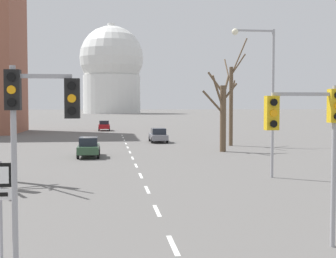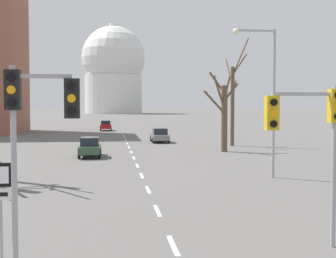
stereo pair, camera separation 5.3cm
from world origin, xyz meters
name	(u,v)px [view 2 (the right image)]	position (x,y,z in m)	size (l,w,h in m)	color
lane_stripe_1	(173,245)	(0.00, 7.69, 0.00)	(0.16, 2.00, 0.01)	silver
lane_stripe_2	(157,211)	(0.00, 12.19, 0.00)	(0.16, 2.00, 0.01)	silver
lane_stripe_3	(148,190)	(0.00, 16.69, 0.00)	(0.16, 2.00, 0.01)	silver
lane_stripe_4	(142,176)	(0.00, 21.19, 0.00)	(0.16, 2.00, 0.01)	silver
lane_stripe_5	(137,166)	(0.00, 25.69, 0.00)	(0.16, 2.00, 0.01)	silver
lane_stripe_6	(134,158)	(0.00, 30.19, 0.00)	(0.16, 2.00, 0.01)	silver
lane_stripe_7	(131,152)	(0.00, 34.69, 0.00)	(0.16, 2.00, 0.01)	silver
lane_stripe_8	(129,147)	(0.00, 39.19, 0.00)	(0.16, 2.00, 0.01)	silver
lane_stripe_9	(127,144)	(0.00, 43.69, 0.00)	(0.16, 2.00, 0.01)	silver
lane_stripe_10	(126,140)	(0.00, 48.19, 0.00)	(0.16, 2.00, 0.01)	silver
lane_stripe_11	(125,138)	(0.00, 52.69, 0.00)	(0.16, 2.00, 0.01)	silver
lane_stripe_12	(124,135)	(0.00, 57.19, 0.00)	(0.16, 2.00, 0.01)	silver
traffic_signal_near_left	(34,117)	(-3.62, 5.82, 3.81)	(1.74, 0.34, 5.04)	#9E9EA3
traffic_signal_near_right	(313,125)	(3.89, 6.96, 3.53)	(2.23, 0.34, 4.66)	#9E9EA3
route_sign_post	(0,195)	(-4.51, 6.21, 1.87)	(0.60, 0.08, 2.73)	#9E9EA3
street_lamp_right	(266,86)	(6.84, 19.56, 5.12)	(2.46, 0.36, 8.29)	#9E9EA3
sedan_near_left	(90,147)	(-3.38, 31.38, 0.80)	(1.71, 4.14, 1.57)	#2D4C33
sedan_near_right	(106,125)	(-2.46, 68.66, 0.82)	(1.79, 4.02, 1.60)	maroon
sedan_mid_centre	(160,135)	(3.58, 44.96, 0.78)	(1.82, 4.35, 1.55)	slate
bare_tree_right_near	(224,113)	(8.05, 34.20, 3.38)	(3.23, 1.85, 7.03)	brown
bare_tree_right_far	(233,100)	(10.39, 39.86, 4.58)	(2.36, 5.73, 10.86)	brown
capitol_dome	(113,70)	(0.00, 214.52, 20.30)	(29.51, 29.51, 41.68)	silver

